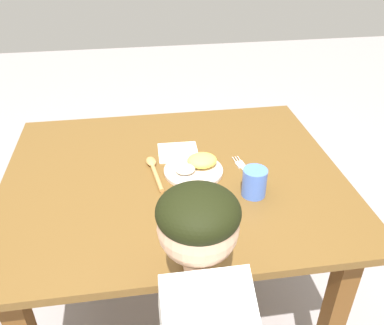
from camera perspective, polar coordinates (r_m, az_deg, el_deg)
The scene contains 7 objects.
ground_plane at distance 1.97m, azimuth -2.02°, elevation -20.06°, with size 8.00×8.00×0.00m, color gray.
dining_table at distance 1.51m, azimuth -2.49°, elevation -5.32°, with size 1.19×0.98×0.76m.
plate at distance 1.44m, azimuth 0.56°, elevation -0.58°, with size 0.21×0.21×0.06m.
fork at distance 1.47m, azimuth 7.32°, elevation -1.06°, with size 0.04×0.19×0.01m.
spoon at distance 1.46m, azimuth -5.37°, elevation -0.90°, with size 0.05×0.21×0.02m.
drinking_cup at distance 1.33m, azimuth 8.71°, elevation -2.76°, with size 0.08×0.08×0.10m, color #4B75E2.
napkin at distance 1.56m, azimuth -1.95°, elevation 1.45°, with size 0.15×0.14×0.00m, color white.
Camera 1 is at (-0.11, -1.18, 1.57)m, focal length 38.13 mm.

